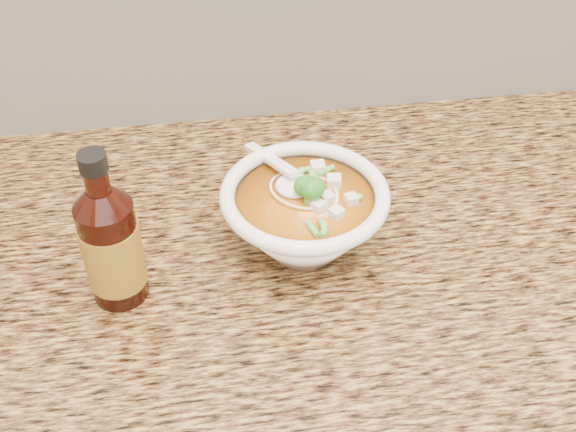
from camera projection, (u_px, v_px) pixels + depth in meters
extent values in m
cube|color=#A37E3B|center=(375.00, 254.00, 0.92)|extent=(4.00, 0.68, 0.04)
cylinder|color=white|center=(304.00, 243.00, 0.90)|extent=(0.08, 0.08, 0.01)
torus|color=white|center=(305.00, 195.00, 0.85)|extent=(0.20, 0.20, 0.02)
torus|color=beige|center=(310.00, 198.00, 0.85)|extent=(0.09, 0.09, 0.00)
torus|color=beige|center=(305.00, 196.00, 0.86)|extent=(0.09, 0.09, 0.00)
torus|color=beige|center=(319.00, 205.00, 0.85)|extent=(0.08, 0.08, 0.00)
torus|color=beige|center=(314.00, 204.00, 0.85)|extent=(0.08, 0.08, 0.00)
torus|color=beige|center=(311.00, 213.00, 0.84)|extent=(0.12, 0.12, 0.00)
torus|color=beige|center=(293.00, 196.00, 0.87)|extent=(0.07, 0.07, 0.00)
cube|color=silver|center=(307.00, 210.00, 0.83)|extent=(0.02, 0.02, 0.02)
cube|color=silver|center=(324.00, 227.00, 0.81)|extent=(0.02, 0.02, 0.02)
cube|color=silver|center=(324.00, 192.00, 0.86)|extent=(0.02, 0.02, 0.01)
cube|color=silver|center=(273.00, 183.00, 0.87)|extent=(0.02, 0.02, 0.02)
cube|color=silver|center=(335.00, 192.00, 0.85)|extent=(0.02, 0.02, 0.02)
cube|color=silver|center=(327.00, 192.00, 0.85)|extent=(0.02, 0.02, 0.02)
ellipsoid|color=#196014|center=(311.00, 192.00, 0.83)|extent=(0.04, 0.04, 0.03)
cylinder|color=#63BA47|center=(352.00, 200.00, 0.84)|extent=(0.01, 0.02, 0.01)
cylinder|color=#63BA47|center=(281.00, 192.00, 0.86)|extent=(0.02, 0.02, 0.01)
cylinder|color=#63BA47|center=(325.00, 186.00, 0.86)|extent=(0.02, 0.02, 0.01)
cylinder|color=#63BA47|center=(310.00, 166.00, 0.89)|extent=(0.02, 0.02, 0.01)
cylinder|color=#63BA47|center=(351.00, 201.00, 0.84)|extent=(0.01, 0.02, 0.01)
cylinder|color=#63BA47|center=(278.00, 197.00, 0.85)|extent=(0.01, 0.02, 0.01)
cylinder|color=#63BA47|center=(278.00, 208.00, 0.83)|extent=(0.02, 0.02, 0.01)
cylinder|color=#63BA47|center=(311.00, 177.00, 0.88)|extent=(0.01, 0.02, 0.01)
ellipsoid|color=white|center=(294.00, 186.00, 0.86)|extent=(0.05, 0.05, 0.02)
cube|color=white|center=(271.00, 159.00, 0.89)|extent=(0.06, 0.10, 0.03)
cylinder|color=#360D07|center=(113.00, 252.00, 0.80)|extent=(0.07, 0.07, 0.13)
cylinder|color=#360D07|center=(97.00, 180.00, 0.73)|extent=(0.03, 0.03, 0.03)
cylinder|color=black|center=(93.00, 162.00, 0.72)|extent=(0.03, 0.03, 0.02)
cylinder|color=red|center=(113.00, 253.00, 0.80)|extent=(0.07, 0.07, 0.08)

